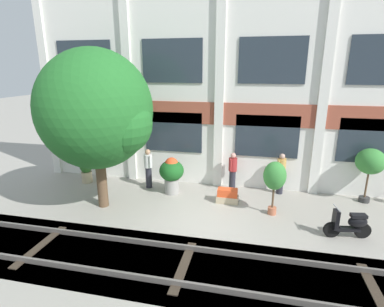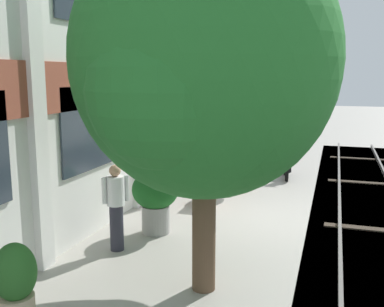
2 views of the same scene
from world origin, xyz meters
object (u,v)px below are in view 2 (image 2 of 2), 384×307
Objects in this scene: broadleaf_tree at (205,67)px; resident_watching_tracks at (116,205)px; potted_plant_square_trough at (205,195)px; potted_plant_terracotta_small at (241,145)px; potted_plant_fluted_column at (155,193)px; resident_by_doorway at (182,155)px; potted_plant_tall_urn at (213,123)px; resident_near_plants at (162,169)px; scooter_second_parked at (286,164)px; scooter_near_curb at (234,147)px; potted_plant_stone_basin at (16,284)px.

resident_watching_tracks is (1.02, 2.03, -2.54)m from broadleaf_tree.
potted_plant_terracotta_small is (1.61, -0.60, 1.11)m from potted_plant_square_trough.
potted_plant_fluted_column is (-2.29, 0.42, 0.61)m from potted_plant_square_trough.
broadleaf_tree reaches higher than resident_by_doorway.
potted_plant_tall_urn reaches higher than resident_near_plants.
resident_by_doorway is 1.00× the size of resident_watching_tracks.
broadleaf_tree reaches higher than potted_plant_square_trough.
potted_plant_fluted_column reaches higher than scooter_second_parked.
resident_watching_tracks is 1.04× the size of resident_near_plants.
scooter_near_curb is at bearing 14.87° from resident_near_plants.
potted_plant_terracotta_small reaches higher than potted_plant_stone_basin.
potted_plant_stone_basin is 8.28m from resident_by_doorway.
potted_plant_square_trough is at bearing -32.77° from scooter_second_parked.
scooter_second_parked is 4.72m from resident_near_plants.
resident_by_doorway is (6.38, 2.56, -2.54)m from broadleaf_tree.
broadleaf_tree is at bearing -46.89° from potted_plant_stone_basin.
potted_plant_terracotta_small is at bearing 6.22° from broadleaf_tree.
potted_plant_terracotta_small reaches higher than resident_by_doorway.
broadleaf_tree is 3.34× the size of resident_by_doorway.
potted_plant_tall_urn is 8.50m from resident_watching_tracks.
resident_watching_tracks reaches higher than scooter_second_parked.
resident_near_plants is (-1.54, 1.81, -0.50)m from potted_plant_terracotta_small.
potted_plant_fluted_column reaches higher than scooter_near_curb.
broadleaf_tree reaches higher than potted_plant_fluted_column.
scooter_near_curb is at bearing -150.23° from scooter_second_parked.
scooter_second_parked is (2.19, -1.05, -0.92)m from potted_plant_terracotta_small.
resident_by_doorway is (4.26, 0.87, 0.03)m from potted_plant_fluted_column.
broadleaf_tree is 5.06× the size of scooter_near_curb.
broadleaf_tree is at bearing -165.63° from potted_plant_tall_urn.
potted_plant_square_trough is at bearing -10.43° from potted_plant_fluted_column.
potted_plant_tall_urn is 1.30× the size of resident_near_plants.
scooter_near_curb is (5.13, 1.34, -0.92)m from potted_plant_terracotta_small.
broadleaf_tree is at bearing -173.78° from potted_plant_terracotta_small.
potted_plant_tall_urn is at bearing 5.80° from potted_plant_fluted_column.
potted_plant_stone_basin is 6.37m from resident_near_plants.
resident_near_plants is at bearing -142.16° from resident_by_doorway.
resident_near_plants is at bearing 18.45° from potted_plant_fluted_column.
scooter_near_curb is 6.71m from resident_near_plants.
potted_plant_terracotta_small is at bearing -20.53° from potted_plant_square_trough.
broadleaf_tree is 4.04× the size of scooter_second_parked.
resident_near_plants is at bearing 44.86° from scooter_near_curb.
potted_plant_square_trough is 2.05m from potted_plant_terracotta_small.
potted_plant_square_trough is at bearing -6.68° from potted_plant_stone_basin.
resident_by_doorway is 1.90m from resident_near_plants.
potted_plant_tall_urn reaches higher than resident_by_doorway.
resident_by_doorway is at bearing -67.42° from scooter_second_parked.
scooter_near_curb is 0.66× the size of resident_watching_tracks.
potted_plant_terracotta_small is at bearing -65.42° from resident_by_doorway.
scooter_second_parked is at bearing 87.96° from scooter_near_curb.
resident_near_plants is (-4.99, 0.04, -0.70)m from potted_plant_tall_urn.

